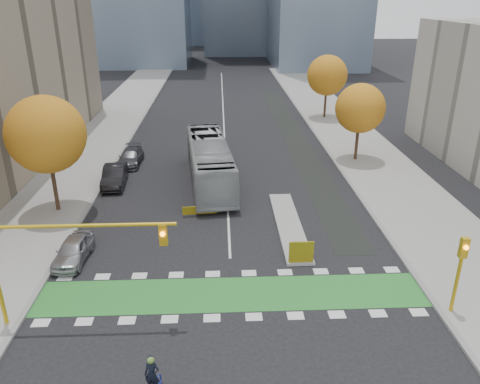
{
  "coord_description": "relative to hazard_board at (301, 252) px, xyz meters",
  "views": [
    {
      "loc": [
        -0.46,
        -18.55,
        14.17
      ],
      "look_at": [
        0.7,
        7.84,
        3.0
      ],
      "focal_mm": 35.0,
      "sensor_mm": 36.0,
      "label": 1
    }
  ],
  "objects": [
    {
      "name": "parked_car_a",
      "position": [
        -13.0,
        1.0,
        -0.13
      ],
      "size": [
        1.79,
        4.01,
        1.34
      ],
      "primitive_type": "imported",
      "rotation": [
        0.0,
        0.0,
        -0.05
      ],
      "color": "#A4A3A8",
      "rests_on": "ground"
    },
    {
      "name": "curb_west",
      "position": [
        -14.0,
        15.8,
        -0.73
      ],
      "size": [
        0.3,
        120.0,
        0.16
      ],
      "primitive_type": "cube",
      "color": "gray",
      "rests_on": "ground"
    },
    {
      "name": "traffic_signal_east",
      "position": [
        6.5,
        -4.71,
        1.93
      ],
      "size": [
        0.35,
        0.43,
        4.1
      ],
      "color": "#BF9914",
      "rests_on": "ground"
    },
    {
      "name": "parked_car_b",
      "position": [
        -13.0,
        12.68,
        -0.02
      ],
      "size": [
        1.99,
        4.84,
        1.56
      ],
      "primitive_type": "imported",
      "rotation": [
        0.0,
        0.0,
        0.07
      ],
      "color": "black",
      "rests_on": "ground"
    },
    {
      "name": "bus",
      "position": [
        -5.33,
        12.75,
        0.99
      ],
      "size": [
        4.3,
        13.11,
        3.58
      ],
      "primitive_type": "imported",
      "rotation": [
        0.0,
        0.0,
        0.1
      ],
      "color": "#9FA3A6",
      "rests_on": "ground"
    },
    {
      "name": "hazard_board",
      "position": [
        0.0,
        0.0,
        0.0
      ],
      "size": [
        1.4,
        0.12,
        1.3
      ],
      "primitive_type": "cube",
      "color": "yellow",
      "rests_on": "median_island"
    },
    {
      "name": "tree_west",
      "position": [
        -16.0,
        7.8,
        4.82
      ],
      "size": [
        5.2,
        5.2,
        8.22
      ],
      "color": "#332114",
      "rests_on": "ground"
    },
    {
      "name": "bike_lane_paint",
      "position": [
        3.5,
        25.8,
        -0.8
      ],
      "size": [
        2.5,
        50.0,
        0.01
      ],
      "primitive_type": "cube",
      "color": "black",
      "rests_on": "ground"
    },
    {
      "name": "ground",
      "position": [
        -4.0,
        -4.2,
        -0.8
      ],
      "size": [
        300.0,
        300.0,
        0.0
      ],
      "primitive_type": "plane",
      "color": "black",
      "rests_on": "ground"
    },
    {
      "name": "bike_crossing",
      "position": [
        -4.0,
        -2.7,
        -0.79
      ],
      "size": [
        20.0,
        3.0,
        0.01
      ],
      "primitive_type": "cube",
      "color": "#297F2D",
      "rests_on": "ground"
    },
    {
      "name": "parked_car_c",
      "position": [
        -12.59,
        17.68,
        -0.12
      ],
      "size": [
        1.99,
        4.7,
        1.35
      ],
      "primitive_type": "imported",
      "rotation": [
        0.0,
        0.0,
        -0.02
      ],
      "color": "#48484D",
      "rests_on": "ground"
    },
    {
      "name": "curb_east",
      "position": [
        6.0,
        15.8,
        -0.73
      ],
      "size": [
        0.3,
        120.0,
        0.16
      ],
      "primitive_type": "cube",
      "color": "gray",
      "rests_on": "ground"
    },
    {
      "name": "tree_east_far",
      "position": [
        8.5,
        33.8,
        4.44
      ],
      "size": [
        4.8,
        4.8,
        7.65
      ],
      "color": "#332114",
      "rests_on": "ground"
    },
    {
      "name": "centre_line",
      "position": [
        -4.0,
        35.8,
        -0.8
      ],
      "size": [
        0.15,
        70.0,
        0.01
      ],
      "primitive_type": "cube",
      "color": "silver",
      "rests_on": "ground"
    },
    {
      "name": "tree_east_near",
      "position": [
        8.0,
        17.8,
        4.06
      ],
      "size": [
        4.4,
        4.4,
        7.08
      ],
      "color": "#332114",
      "rests_on": "ground"
    },
    {
      "name": "sidewalk_west",
      "position": [
        -17.5,
        15.8,
        -0.73
      ],
      "size": [
        7.0,
        120.0,
        0.15
      ],
      "primitive_type": "cube",
      "color": "gray",
      "rests_on": "ground"
    },
    {
      "name": "median_island",
      "position": [
        0.0,
        4.8,
        -0.72
      ],
      "size": [
        1.6,
        10.0,
        0.16
      ],
      "primitive_type": "cube",
      "color": "gray",
      "rests_on": "ground"
    },
    {
      "name": "traffic_signal_west",
      "position": [
        -11.93,
        -4.71,
        3.23
      ],
      "size": [
        8.53,
        0.56,
        5.2
      ],
      "color": "#BF9914",
      "rests_on": "ground"
    },
    {
      "name": "sidewalk_east",
      "position": [
        9.5,
        15.8,
        -0.73
      ],
      "size": [
        7.0,
        120.0,
        0.15
      ],
      "primitive_type": "cube",
      "color": "gray",
      "rests_on": "ground"
    }
  ]
}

